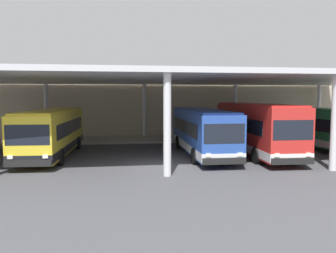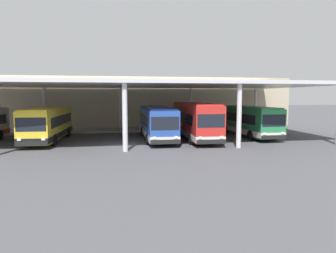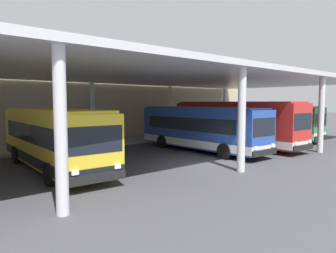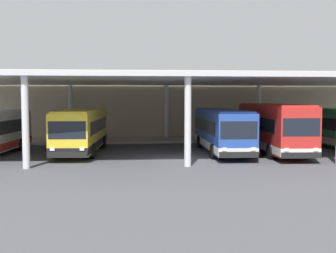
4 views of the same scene
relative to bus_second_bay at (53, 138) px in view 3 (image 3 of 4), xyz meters
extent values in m
plane|color=#47474C|center=(6.98, -4.29, -1.66)|extent=(200.00, 200.00, 0.00)
cube|color=#A39E93|center=(6.98, 7.46, -1.57)|extent=(42.00, 4.50, 0.18)
cube|color=#C1B293|center=(6.98, 10.71, 1.74)|extent=(48.00, 1.60, 6.80)
cube|color=silver|center=(6.98, 1.21, 3.74)|extent=(40.00, 17.00, 0.30)
cylinder|color=silver|center=(-2.27, -6.79, 0.97)|extent=(0.40, 0.40, 5.25)
cylinder|color=silver|center=(6.98, -6.79, 0.97)|extent=(0.40, 0.40, 5.25)
cylinder|color=silver|center=(6.98, 9.21, 0.97)|extent=(0.40, 0.40, 5.25)
cylinder|color=silver|center=(16.23, -6.79, 0.97)|extent=(0.40, 0.40, 5.25)
cylinder|color=silver|center=(16.23, 9.21, 0.97)|extent=(0.40, 0.40, 5.25)
cylinder|color=silver|center=(25.48, 9.21, 0.97)|extent=(0.40, 0.40, 5.25)
cube|color=yellow|center=(0.00, 0.00, 0.04)|extent=(2.97, 10.50, 2.70)
cube|color=black|center=(0.00, 0.00, -0.96)|extent=(2.99, 10.52, 0.50)
cube|color=black|center=(0.01, 0.15, 0.34)|extent=(2.92, 8.63, 0.90)
cube|color=black|center=(-0.23, -5.15, 0.39)|extent=(2.30, 0.22, 1.10)
cube|color=black|center=(-0.24, -5.24, -1.11)|extent=(2.45, 0.27, 0.36)
cube|color=yellow|center=(0.00, 0.00, 1.45)|extent=(2.75, 10.08, 0.12)
cube|color=yellow|center=(-0.23, -5.12, 1.21)|extent=(1.75, 0.20, 0.28)
cube|color=white|center=(-1.13, -5.18, -0.76)|extent=(0.28, 0.09, 0.20)
cube|color=white|center=(0.66, -5.27, -0.76)|extent=(0.28, 0.09, 0.20)
cylinder|color=black|center=(-1.37, -3.17, -1.16)|extent=(0.32, 1.01, 1.00)
cylinder|color=black|center=(1.08, -3.28, -1.16)|extent=(0.32, 1.01, 1.00)
cylinder|color=black|center=(-1.10, 2.91, -1.16)|extent=(0.32, 1.01, 1.00)
cylinder|color=black|center=(1.35, 2.80, -1.16)|extent=(0.32, 1.01, 1.00)
cube|color=#284CA8|center=(10.28, -0.88, 0.04)|extent=(2.63, 10.43, 2.70)
cube|color=silver|center=(10.28, -0.88, -0.96)|extent=(2.65, 10.45, 0.50)
cube|color=black|center=(10.29, -0.73, 0.34)|extent=(2.64, 8.56, 0.90)
cube|color=black|center=(10.22, -6.03, 0.39)|extent=(2.30, 0.15, 1.10)
cube|color=black|center=(10.22, -6.12, -1.11)|extent=(2.45, 0.19, 0.36)
cube|color=#2A50B0|center=(10.28, -0.88, 1.45)|extent=(2.42, 10.01, 0.12)
cube|color=yellow|center=(10.22, -6.00, 1.21)|extent=(1.75, 0.14, 0.28)
cube|color=white|center=(9.32, -6.10, -0.76)|extent=(0.28, 0.08, 0.20)
cube|color=white|center=(11.12, -6.12, -0.76)|extent=(0.28, 0.08, 0.20)
cylinder|color=black|center=(9.02, -4.09, -1.16)|extent=(0.29, 1.00, 1.00)
cylinder|color=black|center=(11.47, -4.12, -1.16)|extent=(0.29, 1.00, 1.00)
cylinder|color=black|center=(9.10, 1.99, -1.16)|extent=(0.29, 1.00, 1.00)
cylinder|color=black|center=(11.55, 1.96, -1.16)|extent=(0.29, 1.00, 1.00)
cube|color=red|center=(14.09, -1.03, 0.24)|extent=(2.84, 11.27, 3.10)
cube|color=white|center=(14.09, -1.03, -0.96)|extent=(2.86, 11.29, 0.50)
cube|color=black|center=(14.09, -0.88, 0.54)|extent=(2.82, 9.26, 0.90)
cube|color=black|center=(13.92, -6.58, 0.59)|extent=(2.30, 0.19, 1.10)
cube|color=black|center=(13.92, -6.67, -1.11)|extent=(2.45, 0.23, 0.36)
cube|color=red|center=(14.09, -1.03, 1.85)|extent=(2.62, 10.82, 0.12)
cube|color=yellow|center=(13.92, -6.55, 1.61)|extent=(1.75, 0.17, 0.28)
cube|color=white|center=(13.02, -6.63, -0.76)|extent=(0.28, 0.09, 0.20)
cube|color=white|center=(14.82, -6.69, -0.76)|extent=(0.28, 0.09, 0.20)
cylinder|color=black|center=(12.76, -4.46, -1.16)|extent=(0.31, 1.01, 1.00)
cylinder|color=black|center=(15.21, -4.54, -1.16)|extent=(0.31, 1.01, 1.00)
cylinder|color=black|center=(12.96, 2.08, -1.16)|extent=(0.31, 1.01, 1.00)
cylinder|color=black|center=(15.40, 2.01, -1.16)|extent=(0.31, 1.01, 1.00)
cube|color=#28844C|center=(20.18, 0.15, 0.04)|extent=(2.80, 10.47, 2.70)
cube|color=white|center=(20.18, 0.15, -0.96)|extent=(2.82, 10.49, 0.50)
cube|color=black|center=(20.17, 0.30, 0.34)|extent=(2.78, 8.60, 0.90)
cube|color=black|center=(20.33, -4.99, 0.39)|extent=(2.30, 0.19, 1.10)
cube|color=black|center=(20.33, -5.08, -1.11)|extent=(2.45, 0.23, 0.36)
cube|color=#2A8B50|center=(20.18, 0.15, 1.45)|extent=(2.59, 10.05, 0.12)
cube|color=yellow|center=(20.33, -4.96, 1.21)|extent=(1.75, 0.17, 0.28)
cube|color=white|center=(19.43, -5.10, -0.76)|extent=(0.28, 0.09, 0.20)
cube|color=white|center=(21.23, -5.05, -0.76)|extent=(0.28, 0.09, 0.20)
cylinder|color=black|center=(19.05, -3.10, -1.16)|extent=(0.31, 1.01, 1.00)
cylinder|color=black|center=(21.50, -3.03, -1.16)|extent=(0.31, 1.01, 1.00)
cylinder|color=black|center=(18.87, 2.98, -1.16)|extent=(0.31, 1.01, 1.00)
cylinder|color=black|center=(21.32, 3.05, -1.16)|extent=(0.31, 1.01, 1.00)
cylinder|color=#B2B2B7|center=(18.05, 6.66, 0.12)|extent=(0.12, 0.12, 3.20)
cube|color=orange|center=(18.05, 6.64, 0.51)|extent=(0.70, 0.04, 1.80)
camera|label=1|loc=(4.63, -23.38, 2.40)|focal=35.48mm
camera|label=2|loc=(6.23, -29.99, 2.64)|focal=32.25mm
camera|label=3|loc=(-5.93, -16.08, 1.88)|focal=32.99mm
camera|label=4|loc=(3.90, -30.03, 2.33)|focal=43.01mm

